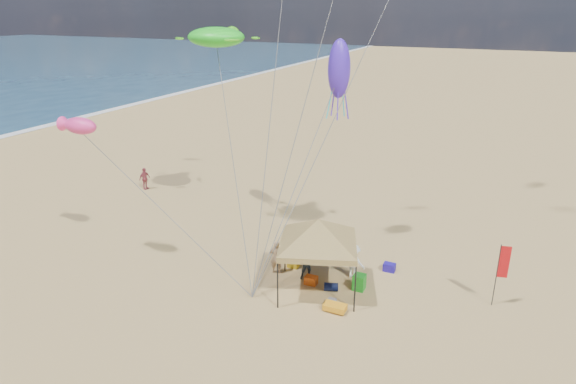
% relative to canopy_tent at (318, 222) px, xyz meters
% --- Properties ---
extents(ground, '(280.00, 280.00, 0.00)m').
position_rel_canopy_tent_xyz_m(ground, '(-1.71, -2.28, -3.19)').
color(ground, tan).
rests_on(ground, ground).
extents(canopy_tent, '(5.86, 5.86, 3.84)m').
position_rel_canopy_tent_xyz_m(canopy_tent, '(0.00, 0.00, 0.00)').
color(canopy_tent, black).
rests_on(canopy_tent, ground).
extents(feather_flag, '(0.42, 0.11, 2.76)m').
position_rel_canopy_tent_xyz_m(feather_flag, '(7.12, 1.91, -1.34)').
color(feather_flag, black).
rests_on(feather_flag, ground).
extents(cooler_red, '(0.54, 0.38, 0.38)m').
position_rel_canopy_tent_xyz_m(cooler_red, '(-0.40, 0.31, -3.00)').
color(cooler_red, '#D55011').
rests_on(cooler_red, ground).
extents(cooler_blue, '(0.54, 0.38, 0.38)m').
position_rel_canopy_tent_xyz_m(cooler_blue, '(2.44, 2.91, -3.00)').
color(cooler_blue, '#1E118F').
rests_on(cooler_blue, ground).
extents(bag_navy, '(0.69, 0.54, 0.36)m').
position_rel_canopy_tent_xyz_m(bag_navy, '(0.58, 0.17, -3.01)').
color(bag_navy, black).
rests_on(bag_navy, ground).
extents(bag_orange, '(0.54, 0.69, 0.36)m').
position_rel_canopy_tent_xyz_m(bag_orange, '(-2.19, 2.91, -3.01)').
color(bag_orange, '#CF8F0B').
rests_on(bag_orange, ground).
extents(chair_green, '(0.50, 0.50, 0.70)m').
position_rel_canopy_tent_xyz_m(chair_green, '(1.64, 0.78, -2.84)').
color(chair_green, '#198C1C').
rests_on(chair_green, ground).
extents(chair_yellow, '(0.50, 0.50, 0.70)m').
position_rel_canopy_tent_xyz_m(chair_yellow, '(-1.75, 1.46, -2.84)').
color(chair_yellow, yellow).
rests_on(chair_yellow, ground).
extents(crate_grey, '(0.34, 0.30, 0.28)m').
position_rel_canopy_tent_xyz_m(crate_grey, '(1.00, -0.88, -3.05)').
color(crate_grey, gray).
rests_on(crate_grey, ground).
extents(beach_cart, '(0.90, 0.50, 0.24)m').
position_rel_canopy_tent_xyz_m(beach_cart, '(1.27, -1.25, -2.99)').
color(beach_cart, orange).
rests_on(beach_cart, ground).
extents(person_near_a, '(0.67, 0.55, 1.59)m').
position_rel_canopy_tent_xyz_m(person_near_a, '(-2.25, 0.60, -2.40)').
color(person_near_a, tan).
rests_on(person_near_a, ground).
extents(person_near_b, '(0.98, 0.94, 1.59)m').
position_rel_canopy_tent_xyz_m(person_near_b, '(-0.71, 0.72, -2.40)').
color(person_near_b, '#354149').
rests_on(person_near_b, ground).
extents(person_near_c, '(1.09, 0.70, 1.60)m').
position_rel_canopy_tent_xyz_m(person_near_c, '(1.09, 1.66, -2.39)').
color(person_near_c, white).
rests_on(person_near_c, ground).
extents(person_far_a, '(0.48, 0.91, 1.48)m').
position_rel_canopy_tent_xyz_m(person_far_a, '(-15.13, 7.01, -2.45)').
color(person_far_a, '#A7404C').
rests_on(person_far_a, ground).
extents(turtle_kite, '(3.35, 2.89, 0.98)m').
position_rel_canopy_tent_xyz_m(turtle_kite, '(-7.14, 4.10, 6.90)').
color(turtle_kite, '#23DE25').
rests_on(turtle_kite, ground).
extents(fish_kite, '(1.88, 1.36, 0.75)m').
position_rel_canopy_tent_xyz_m(fish_kite, '(-10.61, -1.82, 3.39)').
color(fish_kite, '#FF3990').
rests_on(fish_kite, ground).
extents(squid_kite, '(1.14, 1.14, 2.69)m').
position_rel_canopy_tent_xyz_m(squid_kite, '(-0.94, 4.66, 5.63)').
color(squid_kite, '#4A25DA').
rests_on(squid_kite, ground).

